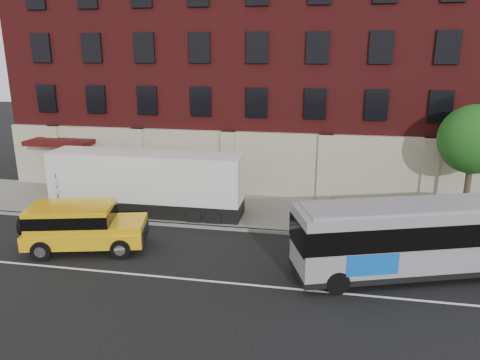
% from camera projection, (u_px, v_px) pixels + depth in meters
% --- Properties ---
extents(ground, '(120.00, 120.00, 0.00)m').
position_uv_depth(ground, '(167.00, 284.00, 18.06)').
color(ground, black).
rests_on(ground, ground).
extents(sidewalk, '(60.00, 6.00, 0.15)m').
position_uv_depth(sidewalk, '(219.00, 208.00, 26.55)').
color(sidewalk, gray).
rests_on(sidewalk, ground).
extents(kerb, '(60.00, 0.25, 0.15)m').
position_uv_depth(kerb, '(206.00, 227.00, 23.71)').
color(kerb, gray).
rests_on(kerb, ground).
extents(lane_line, '(60.00, 0.12, 0.01)m').
position_uv_depth(lane_line, '(171.00, 278.00, 18.53)').
color(lane_line, white).
rests_on(lane_line, ground).
extents(building, '(30.00, 12.10, 15.00)m').
position_uv_depth(building, '(243.00, 71.00, 31.99)').
color(building, '#581415').
rests_on(building, sidewalk).
extents(sign_pole, '(0.30, 0.20, 2.50)m').
position_uv_depth(sign_pole, '(57.00, 192.00, 24.98)').
color(sign_pole, slate).
rests_on(sign_pole, ground).
extents(street_tree, '(3.60, 3.60, 6.20)m').
position_uv_depth(street_tree, '(475.00, 142.00, 23.43)').
color(street_tree, '#3E2F1F').
rests_on(street_tree, sidewalk).
extents(city_bus, '(11.48, 5.91, 3.10)m').
position_uv_depth(city_bus, '(432.00, 235.00, 18.45)').
color(city_bus, '#919199').
rests_on(city_bus, ground).
extents(yellow_suv, '(5.84, 3.46, 2.17)m').
position_uv_depth(yellow_suv, '(80.00, 224.00, 20.87)').
color(yellow_suv, yellow).
rests_on(yellow_suv, ground).
extents(shipping_container, '(10.78, 2.41, 3.59)m').
position_uv_depth(shipping_container, '(146.00, 185.00, 25.24)').
color(shipping_container, black).
rests_on(shipping_container, ground).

